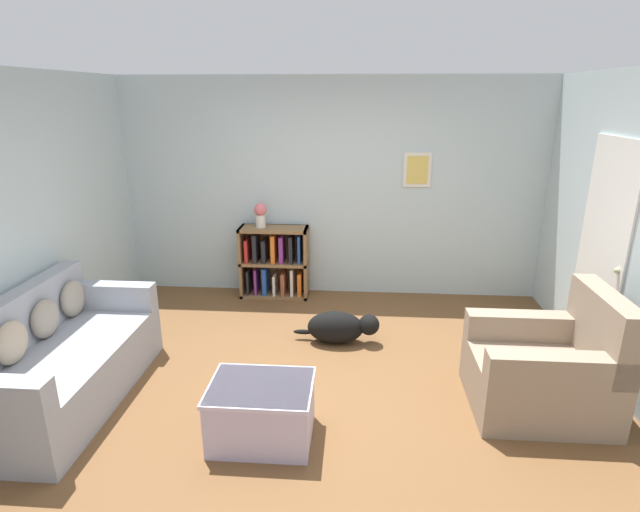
# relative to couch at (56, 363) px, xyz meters

# --- Properties ---
(ground_plane) EXTENTS (14.00, 14.00, 0.00)m
(ground_plane) POSITION_rel_couch_xyz_m (2.07, 0.33, -0.34)
(ground_plane) COLOR brown
(wall_back) EXTENTS (5.60, 0.13, 2.60)m
(wall_back) POSITION_rel_couch_xyz_m (2.07, 2.58, 0.96)
(wall_back) COLOR silver
(wall_back) RESTS_ON ground_plane
(wall_left) EXTENTS (0.13, 5.00, 2.60)m
(wall_left) POSITION_rel_couch_xyz_m (-0.48, 0.33, 0.97)
(wall_left) COLOR silver
(wall_left) RESTS_ON ground_plane
(couch) EXTENTS (0.87, 1.81, 0.89)m
(couch) POSITION_rel_couch_xyz_m (0.00, 0.00, 0.00)
(couch) COLOR #9399A3
(couch) RESTS_ON ground_plane
(bookshelf) EXTENTS (0.82, 0.34, 0.87)m
(bookshelf) POSITION_rel_couch_xyz_m (1.39, 2.36, 0.09)
(bookshelf) COLOR olive
(bookshelf) RESTS_ON ground_plane
(recliner_chair) EXTENTS (1.02, 0.88, 0.98)m
(recliner_chair) POSITION_rel_couch_xyz_m (3.89, 0.19, 0.00)
(recliner_chair) COLOR gray
(recliner_chair) RESTS_ON ground_plane
(coffee_table) EXTENTS (0.74, 0.56, 0.44)m
(coffee_table) POSITION_rel_couch_xyz_m (1.73, -0.35, -0.10)
(coffee_table) COLOR #BCB2D1
(coffee_table) RESTS_ON ground_plane
(dog) EXTENTS (0.87, 0.30, 0.33)m
(dog) POSITION_rel_couch_xyz_m (2.24, 1.16, -0.17)
(dog) COLOR black
(dog) RESTS_ON ground_plane
(vase) EXTENTS (0.15, 0.15, 0.29)m
(vase) POSITION_rel_couch_xyz_m (1.24, 2.35, 0.70)
(vase) COLOR silver
(vase) RESTS_ON bookshelf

